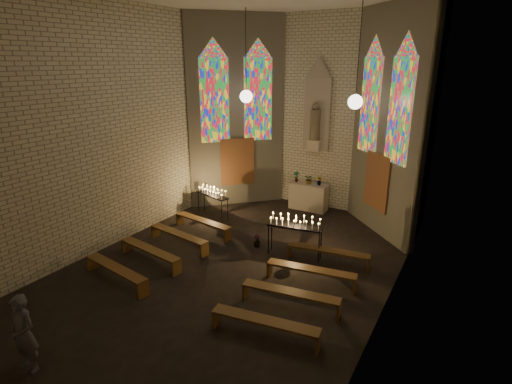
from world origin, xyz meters
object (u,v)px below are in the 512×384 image
altar (309,196)px  aisle_flower_pot (257,241)px  votive_stand_right (295,224)px  visitor (24,334)px  votive_stand_left (212,193)px

altar → aisle_flower_pot: (-0.08, -3.79, -0.31)m
votive_stand_right → aisle_flower_pot: bearing=172.8°
altar → visitor: (-1.16, -10.23, 0.25)m
altar → votive_stand_right: votive_stand_right is taller
altar → votive_stand_left: 3.65m
votive_stand_left → visitor: size_ratio=0.97×
altar → votive_stand_left: votive_stand_left is taller
altar → visitor: bearing=-96.4°
aisle_flower_pot → votive_stand_left: 3.00m
visitor → aisle_flower_pot: bearing=75.3°
aisle_flower_pot → visitor: 6.56m
visitor → votive_stand_left: bearing=95.8°
altar → votive_stand_right: (1.14, -3.75, 0.49)m
votive_stand_left → votive_stand_right: 4.03m
altar → votive_stand_right: bearing=-73.1°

